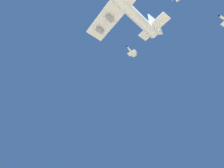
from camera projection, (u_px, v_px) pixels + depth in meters
name	position (u px, v px, depth m)	size (l,w,h in m)	color
carrier_jet	(120.00, 1.00, 100.63)	(77.08, 60.96, 19.95)	white
chase_jet_lead	(131.00, 52.00, 157.63)	(14.50, 10.38, 4.00)	silver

